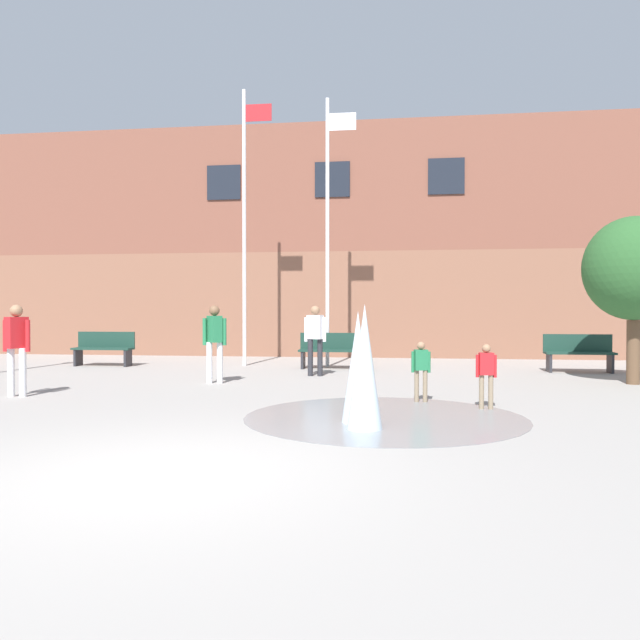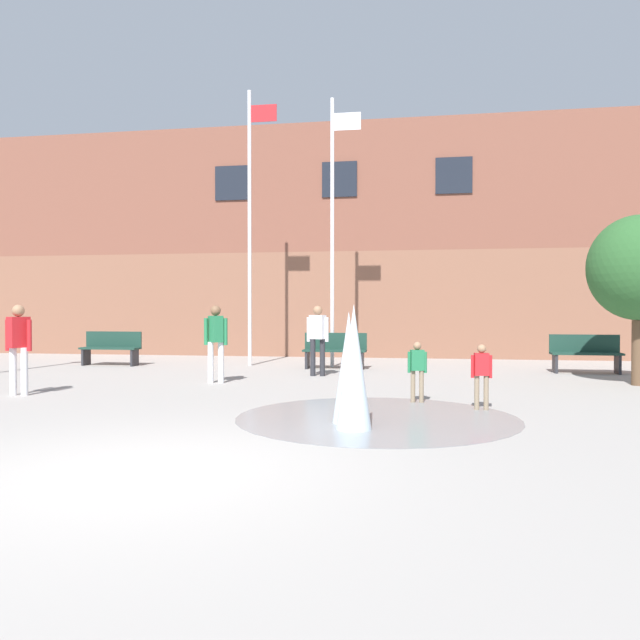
{
  "view_description": "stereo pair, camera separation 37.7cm",
  "coord_description": "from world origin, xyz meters",
  "px_view_note": "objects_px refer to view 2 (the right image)",
  "views": [
    {
      "loc": [
        2.24,
        -5.4,
        1.51
      ],
      "look_at": [
        0.59,
        6.76,
        1.3
      ],
      "focal_mm": 35.0,
      "sensor_mm": 36.0,
      "label": 1
    },
    {
      "loc": [
        2.61,
        -5.34,
        1.51
      ],
      "look_at": [
        0.59,
        6.76,
        1.3
      ],
      "focal_mm": 35.0,
      "sensor_mm": 36.0,
      "label": 2
    }
  ],
  "objects_px": {
    "park_bench_left_of_flagpoles": "(111,348)",
    "flagpole_right": "(333,224)",
    "child_running": "(417,367)",
    "park_bench_near_trashcan": "(586,353)",
    "child_with_pink_shirt": "(482,372)",
    "adult_watching": "(318,335)",
    "teen_by_trashcan": "(216,337)",
    "flagpole_left": "(251,219)",
    "street_tree_near_building": "(639,268)",
    "park_bench_under_left_flagpole": "(335,350)",
    "adult_near_bench": "(19,342)"
  },
  "relations": [
    {
      "from": "child_running",
      "to": "park_bench_under_left_flagpole",
      "type": "bearing_deg",
      "value": -84.99
    },
    {
      "from": "teen_by_trashcan",
      "to": "street_tree_near_building",
      "type": "bearing_deg",
      "value": 54.88
    },
    {
      "from": "park_bench_left_of_flagpoles",
      "to": "flagpole_right",
      "type": "bearing_deg",
      "value": 5.63
    },
    {
      "from": "adult_watching",
      "to": "teen_by_trashcan",
      "type": "distance_m",
      "value": 2.48
    },
    {
      "from": "park_bench_near_trashcan",
      "to": "flagpole_left",
      "type": "bearing_deg",
      "value": 175.58
    },
    {
      "from": "teen_by_trashcan",
      "to": "child_running",
      "type": "bearing_deg",
      "value": 21.65
    },
    {
      "from": "adult_watching",
      "to": "flagpole_right",
      "type": "bearing_deg",
      "value": -70.13
    },
    {
      "from": "park_bench_near_trashcan",
      "to": "child_with_pink_shirt",
      "type": "relative_size",
      "value": 1.62
    },
    {
      "from": "park_bench_near_trashcan",
      "to": "flagpole_left",
      "type": "distance_m",
      "value": 9.07
    },
    {
      "from": "teen_by_trashcan",
      "to": "park_bench_left_of_flagpoles",
      "type": "bearing_deg",
      "value": -171.4
    },
    {
      "from": "child_with_pink_shirt",
      "to": "park_bench_near_trashcan",
      "type": "bearing_deg",
      "value": 57.61
    },
    {
      "from": "child_with_pink_shirt",
      "to": "child_running",
      "type": "distance_m",
      "value": 1.13
    },
    {
      "from": "park_bench_near_trashcan",
      "to": "child_with_pink_shirt",
      "type": "distance_m",
      "value": 6.66
    },
    {
      "from": "child_running",
      "to": "flagpole_left",
      "type": "relative_size",
      "value": 0.13
    },
    {
      "from": "park_bench_near_trashcan",
      "to": "teen_by_trashcan",
      "type": "distance_m",
      "value": 8.67
    },
    {
      "from": "child_with_pink_shirt",
      "to": "adult_near_bench",
      "type": "distance_m",
      "value": 7.88
    },
    {
      "from": "park_bench_near_trashcan",
      "to": "adult_watching",
      "type": "distance_m",
      "value": 6.39
    },
    {
      "from": "park_bench_left_of_flagpoles",
      "to": "child_running",
      "type": "height_order",
      "value": "child_running"
    },
    {
      "from": "adult_watching",
      "to": "flagpole_right",
      "type": "relative_size",
      "value": 0.23
    },
    {
      "from": "flagpole_right",
      "to": "child_running",
      "type": "bearing_deg",
      "value": -69.61
    },
    {
      "from": "park_bench_left_of_flagpoles",
      "to": "child_running",
      "type": "bearing_deg",
      "value": -33.53
    },
    {
      "from": "park_bench_near_trashcan",
      "to": "flagpole_left",
      "type": "relative_size",
      "value": 0.22
    },
    {
      "from": "park_bench_near_trashcan",
      "to": "teen_by_trashcan",
      "type": "height_order",
      "value": "teen_by_trashcan"
    },
    {
      "from": "adult_watching",
      "to": "flagpole_right",
      "type": "height_order",
      "value": "flagpole_right"
    },
    {
      "from": "adult_watching",
      "to": "street_tree_near_building",
      "type": "bearing_deg",
      "value": -165.28
    },
    {
      "from": "adult_watching",
      "to": "adult_near_bench",
      "type": "relative_size",
      "value": 1.0
    },
    {
      "from": "adult_near_bench",
      "to": "flagpole_left",
      "type": "bearing_deg",
      "value": -175.93
    },
    {
      "from": "flagpole_left",
      "to": "park_bench_near_trashcan",
      "type": "bearing_deg",
      "value": -4.42
    },
    {
      "from": "park_bench_under_left_flagpole",
      "to": "child_with_pink_shirt",
      "type": "xyz_separation_m",
      "value": [
        3.08,
        -6.07,
        0.1
      ]
    },
    {
      "from": "flagpole_left",
      "to": "child_running",
      "type": "bearing_deg",
      "value": -53.36
    },
    {
      "from": "child_with_pink_shirt",
      "to": "adult_near_bench",
      "type": "height_order",
      "value": "adult_near_bench"
    },
    {
      "from": "park_bench_under_left_flagpole",
      "to": "park_bench_near_trashcan",
      "type": "height_order",
      "value": "same"
    },
    {
      "from": "park_bench_left_of_flagpoles",
      "to": "adult_watching",
      "type": "relative_size",
      "value": 1.01
    },
    {
      "from": "adult_watching",
      "to": "flagpole_right",
      "type": "distance_m",
      "value": 3.65
    },
    {
      "from": "park_bench_near_trashcan",
      "to": "child_with_pink_shirt",
      "type": "bearing_deg",
      "value": -116.06
    },
    {
      "from": "park_bench_under_left_flagpole",
      "to": "street_tree_near_building",
      "type": "height_order",
      "value": "street_tree_near_building"
    },
    {
      "from": "child_running",
      "to": "park_bench_left_of_flagpoles",
      "type": "bearing_deg",
      "value": -49.73
    },
    {
      "from": "flagpole_left",
      "to": "street_tree_near_building",
      "type": "height_order",
      "value": "flagpole_left"
    },
    {
      "from": "park_bench_left_of_flagpoles",
      "to": "street_tree_near_building",
      "type": "distance_m",
      "value": 12.88
    },
    {
      "from": "park_bench_under_left_flagpole",
      "to": "park_bench_near_trashcan",
      "type": "relative_size",
      "value": 1.0
    },
    {
      "from": "teen_by_trashcan",
      "to": "flagpole_left",
      "type": "bearing_deg",
      "value": 143.63
    },
    {
      "from": "park_bench_near_trashcan",
      "to": "park_bench_under_left_flagpole",
      "type": "bearing_deg",
      "value": 179.16
    },
    {
      "from": "child_with_pink_shirt",
      "to": "teen_by_trashcan",
      "type": "distance_m",
      "value": 5.72
    },
    {
      "from": "child_with_pink_shirt",
      "to": "street_tree_near_building",
      "type": "distance_m",
      "value": 5.25
    },
    {
      "from": "park_bench_under_left_flagpole",
      "to": "park_bench_near_trashcan",
      "type": "distance_m",
      "value": 6.01
    },
    {
      "from": "park_bench_near_trashcan",
      "to": "child_running",
      "type": "height_order",
      "value": "child_running"
    },
    {
      "from": "child_with_pink_shirt",
      "to": "adult_watching",
      "type": "xyz_separation_m",
      "value": [
        -3.22,
        4.31,
        0.35
      ]
    },
    {
      "from": "park_bench_under_left_flagpole",
      "to": "teen_by_trashcan",
      "type": "relative_size",
      "value": 1.01
    },
    {
      "from": "park_bench_under_left_flagpole",
      "to": "adult_near_bench",
      "type": "bearing_deg",
      "value": -129.69
    },
    {
      "from": "park_bench_left_of_flagpoles",
      "to": "flagpole_left",
      "type": "relative_size",
      "value": 0.22
    }
  ]
}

